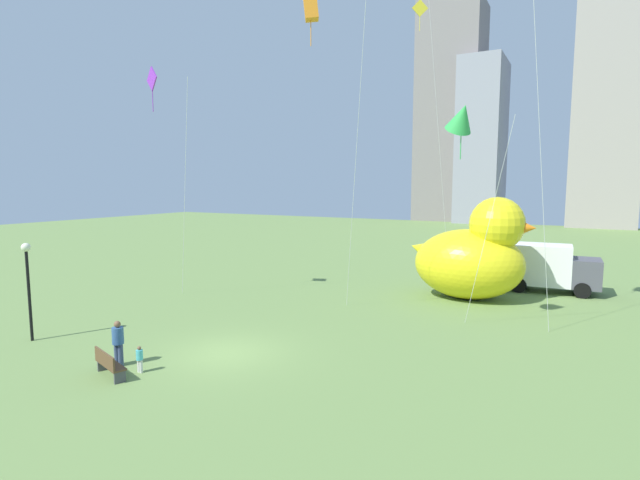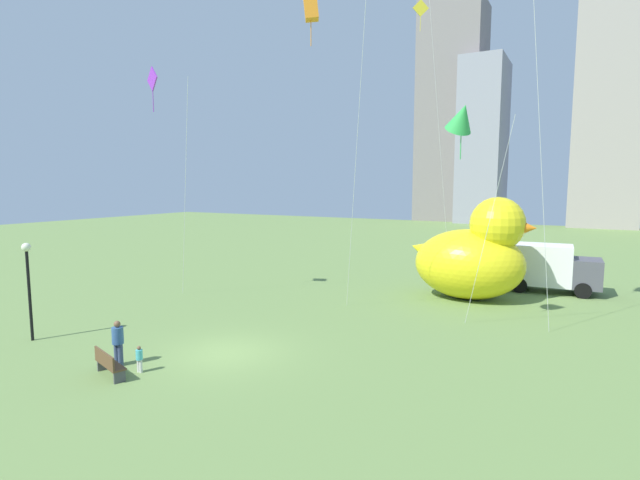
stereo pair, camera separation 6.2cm
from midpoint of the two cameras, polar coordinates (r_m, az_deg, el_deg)
name	(u,v)px [view 2 (the right image)]	position (r m, az deg, el deg)	size (l,w,h in m)	color
ground_plane	(226,353)	(19.49, -10.90, -12.96)	(140.00, 140.00, 0.00)	olive
park_bench	(108,363)	(18.28, -23.61, -13.16)	(1.72, 0.94, 0.90)	brown
person_adult	(118,341)	(19.08, -22.64, -10.92)	(0.40, 0.40, 1.64)	#38476B
person_child	(139,358)	(18.27, -20.43, -12.89)	(0.23, 0.23, 0.94)	silver
giant_inflatable_duck	(473,256)	(28.57, 17.71, -1.79)	(6.99, 4.49, 5.80)	yellow
lamppost	(28,274)	(23.23, -31.11, -3.41)	(0.36, 0.36, 4.10)	black
box_truck	(547,268)	(32.32, 25.23, -3.01)	(5.62, 2.59, 2.85)	white
city_skyline	(536,115)	(88.04, 24.09, 13.30)	(45.83, 12.47, 40.68)	gray
kite_orange	(312,10)	(24.44, -0.92, 25.47)	(3.45, 3.48, 15.10)	silver
kite_purple	(155,90)	(28.17, -18.78, 16.37)	(2.72, 2.37, 12.64)	silver
kite_yellow	(423,26)	(41.19, 12.12, 23.41)	(2.96, 3.77, 20.52)	silver
kite_green	(462,118)	(21.34, 16.45, 13.63)	(3.00, 3.02, 9.97)	silver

